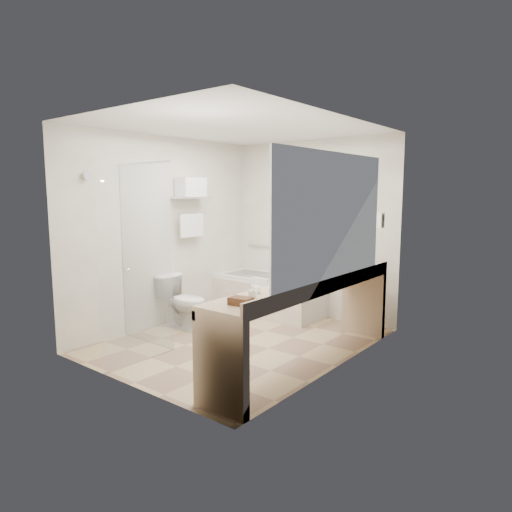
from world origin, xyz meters
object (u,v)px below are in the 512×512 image
Objects in this scene: vanity_counter at (307,304)px; amenity_basket at (241,301)px; bathtub at (269,295)px; toilet at (184,302)px; water_bottle_left at (345,265)px.

vanity_counter is 1.09m from amenity_basket.
vanity_counter is at bearing -42.35° from bathtub.
toilet is at bearing 176.57° from vanity_counter.
amenity_basket is (1.54, -2.45, 0.61)m from bathtub.
vanity_counter is 3.86× the size of toilet.
toilet is 2.37m from amenity_basket.
bathtub is at bearing 158.27° from water_bottle_left.
water_bottle_left is (1.54, -0.61, 0.67)m from bathtub.
amenity_basket is at bearing -57.96° from bathtub.
water_bottle_left is (0.01, 0.78, 0.31)m from vanity_counter.
toilet is (-0.45, -1.27, 0.07)m from bathtub.
amenity_basket is (1.99, -1.18, 0.54)m from toilet.
bathtub is at bearing 122.04° from amenity_basket.
toilet is at bearing -161.67° from water_bottle_left.
water_bottle_left reaches higher than amenity_basket.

